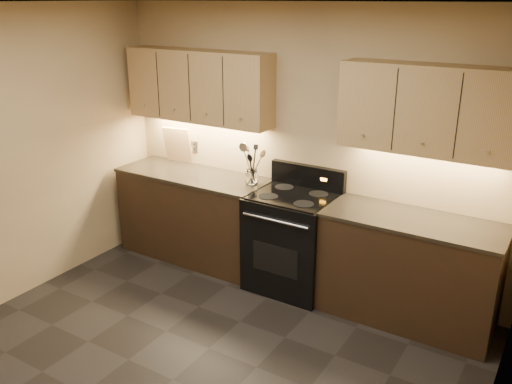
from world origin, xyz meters
TOP-DOWN VIEW (x-y plane):
  - floor at (0.00, 0.00)m, footprint 4.00×4.00m
  - ceiling at (0.00, 0.00)m, footprint 4.00×4.00m
  - wall_back at (0.00, 2.00)m, footprint 4.00×0.04m
  - wall_right at (2.00, 0.00)m, footprint 0.04×4.00m
  - counter_left at (-1.10, 1.70)m, footprint 1.62×0.62m
  - counter_right at (1.18, 1.70)m, footprint 1.46×0.62m
  - stove at (0.08, 1.68)m, footprint 0.76×0.68m
  - upper_cab_left at (-1.10, 1.85)m, footprint 1.60×0.30m
  - upper_cab_right at (1.18, 1.85)m, footprint 1.44×0.30m
  - outlet_plate at (-1.30, 1.99)m, footprint 0.08×0.01m
  - utensil_crock at (-0.42, 1.75)m, footprint 0.15×0.15m
  - cutting_board at (-1.49, 1.94)m, footprint 0.33×0.16m
  - wooden_spoon at (-0.45, 1.75)m, footprint 0.19×0.14m
  - black_spoon at (-0.42, 1.77)m, footprint 0.09×0.17m
  - black_turner at (-0.41, 1.74)m, footprint 0.11×0.20m
  - steel_spatula at (-0.41, 1.77)m, footprint 0.17×0.11m
  - steel_skimmer at (-0.38, 1.73)m, footprint 0.21×0.10m

SIDE VIEW (x-z plane):
  - floor at x=0.00m, z-range 0.00..0.00m
  - counter_left at x=-1.10m, z-range 0.00..0.93m
  - counter_right at x=1.18m, z-range 0.00..0.93m
  - stove at x=0.08m, z-range -0.09..1.05m
  - utensil_crock at x=-0.42m, z-range 0.92..1.07m
  - black_spoon at x=-0.42m, z-range 0.94..1.27m
  - wooden_spoon at x=-0.45m, z-range 0.95..1.28m
  - outlet_plate at x=-1.30m, z-range 1.06..1.18m
  - cutting_board at x=-1.49m, z-range 0.93..1.32m
  - steel_spatula at x=-0.41m, z-range 0.94..1.32m
  - black_turner at x=-0.41m, z-range 0.94..1.33m
  - steel_skimmer at x=-0.38m, z-range 0.94..1.34m
  - wall_back at x=0.00m, z-range 0.00..2.60m
  - wall_right at x=2.00m, z-range 0.00..2.60m
  - upper_cab_left at x=-1.10m, z-range 1.45..2.15m
  - upper_cab_right at x=1.18m, z-range 1.45..2.15m
  - ceiling at x=0.00m, z-range 2.60..2.60m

